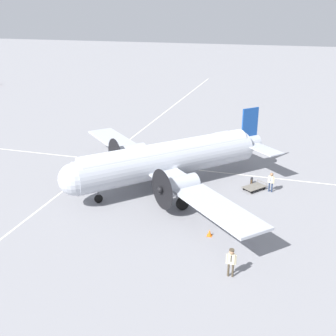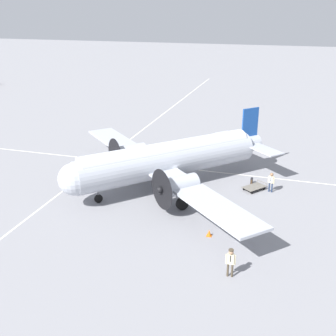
# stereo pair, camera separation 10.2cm
# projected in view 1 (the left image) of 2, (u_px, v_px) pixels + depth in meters

# --- Properties ---
(ground_plane) EXTENTS (300.00, 300.00, 0.00)m
(ground_plane) POSITION_uv_depth(u_px,v_px,m) (168.00, 187.00, 37.88)
(ground_plane) COLOR gray
(apron_line_eastwest) EXTENTS (120.00, 0.16, 0.01)m
(apron_line_eastwest) POSITION_uv_depth(u_px,v_px,m) (82.00, 176.00, 40.18)
(apron_line_eastwest) COLOR silver
(apron_line_eastwest) RESTS_ON ground_plane
(apron_line_northsouth) EXTENTS (0.16, 120.00, 0.01)m
(apron_line_northsouth) POSITION_uv_depth(u_px,v_px,m) (182.00, 168.00, 42.13)
(apron_line_northsouth) COLOR silver
(apron_line_northsouth) RESTS_ON ground_plane
(airliner_main) EXTENTS (20.99, 21.18, 6.15)m
(airliner_main) POSITION_uv_depth(u_px,v_px,m) (163.00, 160.00, 36.72)
(airliner_main) COLOR #ADB2BC
(airliner_main) RESTS_ON ground_plane
(crew_foreground) EXTENTS (0.32, 0.63, 1.87)m
(crew_foreground) POSITION_uv_depth(u_px,v_px,m) (231.00, 260.00, 24.93)
(crew_foreground) COLOR #473D2D
(crew_foreground) RESTS_ON ground_plane
(passenger_boarding) EXTENTS (0.32, 0.58, 1.77)m
(passenger_boarding) POSITION_uv_depth(u_px,v_px,m) (271.00, 180.00, 36.46)
(passenger_boarding) COLOR navy
(passenger_boarding) RESTS_ON ground_plane
(suitcase_near_door) EXTENTS (0.42, 0.19, 0.59)m
(suitcase_near_door) POSITION_uv_depth(u_px,v_px,m) (252.00, 181.00, 38.42)
(suitcase_near_door) COLOR #232328
(suitcase_near_door) RESTS_ON ground_plane
(suitcase_upright_spare) EXTENTS (0.49, 0.13, 0.52)m
(suitcase_upright_spare) POSITION_uv_depth(u_px,v_px,m) (252.00, 181.00, 38.41)
(suitcase_upright_spare) COLOR #47331E
(suitcase_upright_spare) RESTS_ON ground_plane
(baggage_cart) EXTENTS (2.30, 2.16, 0.56)m
(baggage_cart) POSITION_uv_depth(u_px,v_px,m) (254.00, 187.00, 37.14)
(baggage_cart) COLOR #6B665B
(baggage_cart) RESTS_ON ground_plane
(traffic_cone) EXTENTS (0.37, 0.37, 0.49)m
(traffic_cone) POSITION_uv_depth(u_px,v_px,m) (210.00, 233.00, 29.71)
(traffic_cone) COLOR orange
(traffic_cone) RESTS_ON ground_plane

